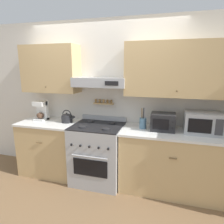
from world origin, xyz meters
The scene contains 10 objects.
ground_plane centered at (0.00, 0.00, 0.00)m, with size 16.00×16.00×0.00m, color brown.
wall_back centered at (0.12, 0.60, 1.46)m, with size 5.20×0.46×2.55m.
counter_left centered at (-0.87, 0.33, 0.46)m, with size 0.97×0.65×0.91m.
counter_right centered at (1.13, 0.33, 0.46)m, with size 1.49×0.65×0.91m.
stove_range centered at (0.00, 0.29, 0.47)m, with size 0.77×0.71×1.00m.
tea_kettle centered at (-0.57, 0.38, 0.99)m, with size 0.23×0.18×0.21m.
coffee_maker centered at (-1.07, 0.41, 1.07)m, with size 0.19×0.20×0.33m.
microwave centered at (1.50, 0.40, 1.06)m, with size 0.48×0.36×0.29m.
utensil_crock centered at (0.68, 0.38, 1.00)m, with size 0.10×0.10×0.31m.
toaster_oven centered at (0.97, 0.38, 1.04)m, with size 0.34×0.30×0.25m.
Camera 1 is at (1.02, -2.50, 1.82)m, focal length 32.00 mm.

